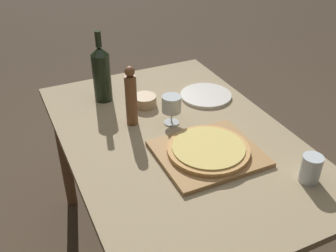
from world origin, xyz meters
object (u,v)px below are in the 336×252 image
Objects in this scene: wine_glass at (172,105)px; small_bowl at (145,101)px; wine_bottle at (102,73)px; pizza at (208,149)px; pepper_mill at (131,97)px.

wine_glass reaches higher than small_bowl.
wine_glass is 1.21× the size of small_bowl.
wine_bottle is at bearing 121.62° from wine_glass.
pepper_mill reaches higher than pizza.
wine_bottle reaches higher than pizza.
small_bowl is (-0.08, 0.47, -0.00)m from pizza.
wine_bottle is at bearing 138.79° from small_bowl.
wine_bottle is at bearing 100.61° from pepper_mill.
pizza is at bearing -61.87° from pepper_mill.
small_bowl is (-0.05, 0.19, -0.07)m from wine_glass.
wine_glass is at bearing -58.38° from wine_bottle.
small_bowl reaches higher than pizza.
wine_bottle is 2.58× the size of wine_glass.
small_bowl is at bearing 99.11° from pizza.
pepper_mill is 0.20m from small_bowl.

